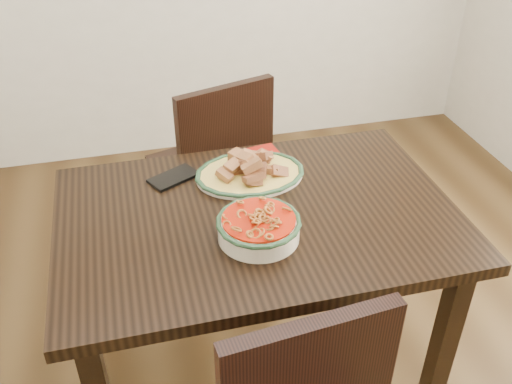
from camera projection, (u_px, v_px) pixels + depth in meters
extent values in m
plane|color=#3A2712|center=(266.00, 362.00, 2.19)|extent=(3.50, 3.50, 0.00)
cube|color=black|center=(258.00, 217.00, 1.74)|extent=(1.20, 0.80, 0.04)
cube|color=black|center=(443.00, 347.00, 1.80)|extent=(0.06, 0.06, 0.71)
cube|color=black|center=(99.00, 269.00, 2.10)|extent=(0.06, 0.06, 0.71)
cube|color=black|center=(362.00, 227.00, 2.31)|extent=(0.06, 0.06, 0.71)
cube|color=black|center=(207.00, 167.00, 2.55)|extent=(0.53, 0.53, 0.04)
cube|color=black|center=(224.00, 181.00, 2.87)|extent=(0.04, 0.04, 0.41)
cube|color=black|center=(161.00, 201.00, 2.72)|extent=(0.04, 0.04, 0.41)
cube|color=black|center=(259.00, 215.00, 2.63)|extent=(0.04, 0.04, 0.41)
cube|color=black|center=(193.00, 240.00, 2.48)|extent=(0.04, 0.04, 0.41)
cube|color=black|center=(226.00, 138.00, 2.28)|extent=(0.41, 0.16, 0.44)
ellipsoid|color=beige|center=(250.00, 175.00, 1.88)|extent=(0.36, 0.27, 0.02)
ellipsoid|color=gold|center=(250.00, 173.00, 1.88)|extent=(0.34, 0.26, 0.01)
torus|color=#1B3D24|center=(250.00, 173.00, 1.88)|extent=(0.28, 0.28, 0.01)
cylinder|color=#EDE4C8|center=(259.00, 229.00, 1.61)|extent=(0.23, 0.23, 0.06)
torus|color=#1B3B22|center=(259.00, 221.00, 1.59)|extent=(0.24, 0.24, 0.02)
cylinder|color=#B41C08|center=(259.00, 220.00, 1.59)|extent=(0.21, 0.21, 0.01)
cube|color=black|center=(174.00, 177.00, 1.88)|extent=(0.18, 0.15, 0.01)
cube|color=#9C150B|center=(263.00, 153.00, 2.01)|extent=(0.12, 0.10, 0.01)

